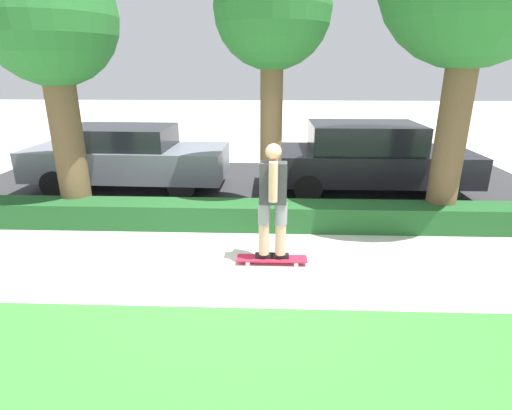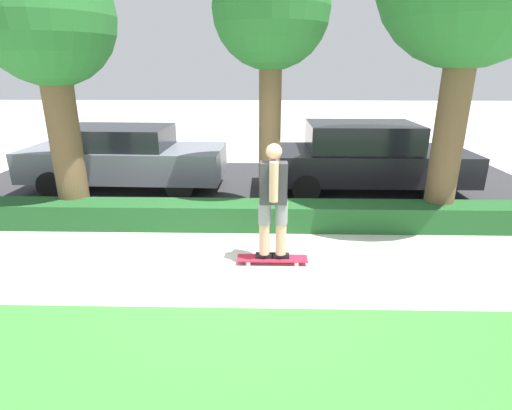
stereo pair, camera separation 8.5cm
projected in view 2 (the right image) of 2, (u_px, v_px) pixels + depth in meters
ground_plane at (243, 269)px, 5.79m from camera, size 60.00×60.00×0.00m
street_asphalt at (253, 186)px, 9.75m from camera, size 13.96×5.00×0.01m
hedge_row at (248, 215)px, 7.22m from camera, size 13.96×0.60×0.46m
skateboard at (272, 259)px, 5.95m from camera, size 1.04×0.24×0.08m
skater_person at (273, 200)px, 5.64m from camera, size 0.50×0.44×1.71m
tree_near at (47, 26)px, 6.57m from camera, size 2.24×2.24×4.68m
tree_mid at (271, 16)px, 6.66m from camera, size 1.99×1.99×4.69m
parked_car_front at (124, 157)px, 9.33m from camera, size 4.61×1.87×1.48m
parked_car_middle at (364, 157)px, 9.17m from camera, size 4.63×1.93×1.58m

